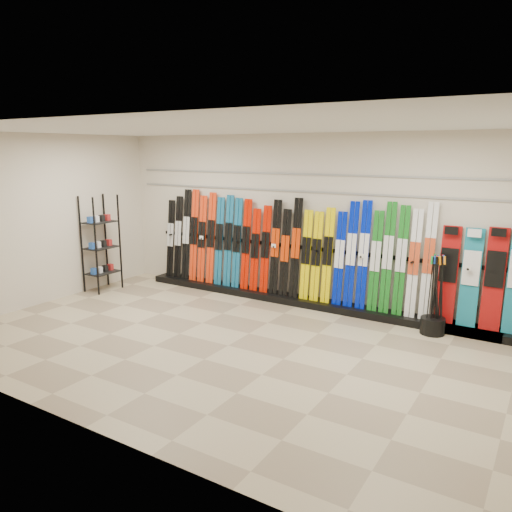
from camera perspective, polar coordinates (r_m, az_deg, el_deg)
The scene contains 12 objects.
floor at distance 7.18m, azimuth -3.20°, elevation -10.19°, with size 8.00×8.00×0.00m, color gray.
back_wall at distance 8.90m, azimuth 5.92°, elevation 4.13°, with size 8.00×8.00×0.00m, color beige.
left_wall at distance 9.60m, azimuth -23.38°, elevation 3.79°, with size 5.00×5.00×0.00m, color beige.
ceiling at distance 6.65m, azimuth -3.52°, elevation 14.48°, with size 8.00×8.00×0.00m, color silver.
ski_rack_base at distance 8.92m, azimuth 6.41°, elevation -5.34°, with size 8.00×0.40×0.12m, color black.
skis at distance 9.03m, azimuth 2.81°, elevation 0.88°, with size 5.37×0.21×1.82m.
snowboards at distance 8.06m, azimuth 24.62°, elevation -2.29°, with size 1.26×0.24×1.56m.
accessory_rack at distance 10.15m, azimuth -17.30°, elevation 1.39°, with size 0.40×0.60×1.87m, color black.
pole_bin at distance 8.02m, azimuth 19.52°, elevation -7.52°, with size 0.36×0.36×0.25m, color black.
ski_poles at distance 7.89m, azimuth 19.87°, elevation -4.17°, with size 0.25×0.31×1.18m.
slatwall_rail_0 at distance 8.82m, azimuth 5.93°, elevation 7.34°, with size 7.60×0.02×0.03m, color gray.
slatwall_rail_1 at distance 8.81m, azimuth 5.98°, elevation 9.28°, with size 7.60×0.02×0.03m, color gray.
Camera 1 is at (3.81, -5.45, 2.72)m, focal length 35.00 mm.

